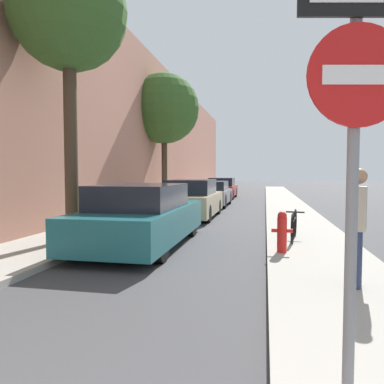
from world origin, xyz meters
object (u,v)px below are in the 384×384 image
Objects in this scene: parked_car_red at (222,188)px; bicycle at (294,225)px; parked_car_grey at (211,194)px; traffic_sign_post at (355,137)px; parked_car_teal at (142,216)px; fire_hydrant at (282,231)px; street_tree_near at (69,14)px; pedestrian at (358,220)px; parked_car_champagne at (192,200)px; street_tree_far at (164,109)px.

bicycle is at bearing -77.10° from parked_car_red.
parked_car_grey is 1.54× the size of traffic_sign_post.
parked_car_grey is at bearing 89.55° from parked_car_teal.
parked_car_grey reaches higher than fire_hydrant.
parked_car_grey is at bearing 105.54° from fire_hydrant.
parked_car_teal is at bearing 169.13° from fire_hydrant.
street_tree_near is at bearing -95.61° from parked_car_red.
parked_car_teal reaches higher than parked_car_grey.
traffic_sign_post reaches higher than pedestrian.
parked_car_teal is 1.75× the size of traffic_sign_post.
fire_hydrant is (3.03, -10.91, -0.08)m from parked_car_grey.
street_tree_near is 8.08m from traffic_sign_post.
parked_car_grey is 5.85m from parked_car_red.
parked_car_champagne reaches higher than parked_car_teal.
parked_car_grey is 13.53m from pedestrian.
parked_car_red is 15.72m from bicycle.
parked_car_grey is 4.97m from street_tree_far.
street_tree_far reaches higher than street_tree_near.
street_tree_near is 2.45× the size of traffic_sign_post.
parked_car_grey is at bearing -88.67° from parked_car_red.
pedestrian is at bearing 64.73° from traffic_sign_post.
parked_car_red is 2.46× the size of bicycle.
pedestrian reaches higher than parked_car_red.
parked_car_grey is 11.64m from street_tree_near.
parked_car_champagne is at bearing -62.83° from street_tree_far.
pedestrian is (4.08, -18.79, 0.40)m from parked_car_red.
traffic_sign_post is 1.63× the size of bicycle.
bicycle is at bearing 13.68° from parked_car_teal.
street_tree_near is 10.29m from street_tree_far.
pedestrian is at bearing -65.74° from fire_hydrant.
street_tree_far is 16.91m from traffic_sign_post.
parked_car_grey is at bearing 5.86° from street_tree_far.
traffic_sign_post is (3.30, -5.59, 1.22)m from parked_car_teal.
street_tree_far is 14.72m from pedestrian.
parked_car_red is at bearing 29.01° from pedestrian.
parked_car_teal is at bearing -90.63° from parked_car_champagne.
street_tree_far is 4.02× the size of bicycle.
pedestrian is (3.95, -12.94, 0.43)m from parked_car_grey.
traffic_sign_post reaches higher than parked_car_champagne.
street_tree_near reaches higher than parked_car_teal.
street_tree_near reaches higher than parked_car_champagne.
fire_hydrant is at bearing 80.66° from traffic_sign_post.
street_tree_near reaches higher than traffic_sign_post.
parked_car_teal is 16.16m from parked_car_red.
parked_car_teal is at bearing 73.67° from pedestrian.
street_tree_near is at bearing -86.29° from street_tree_far.
parked_car_champagne is at bearing 43.01° from pedestrian.
pedestrian is (3.97, -8.04, 0.38)m from parked_car_champagne.
parked_car_red is at bearing 91.33° from parked_car_grey.
fire_hydrant is (3.12, -0.60, -0.15)m from parked_car_teal.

